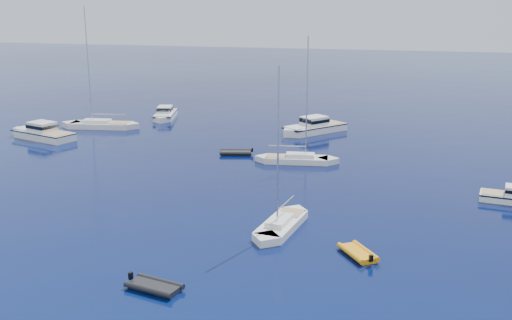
{
  "coord_description": "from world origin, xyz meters",
  "views": [
    {
      "loc": [
        10.01,
        -29.32,
        16.93
      ],
      "look_at": [
        -4.97,
        24.84,
        2.2
      ],
      "focal_mm": 42.18,
      "sensor_mm": 36.0,
      "label": 1
    }
  ],
  "objects": [
    {
      "name": "sailboat_fore",
      "position": [
        0.26,
        13.27,
        0.0
      ],
      "size": [
        3.41,
        9.16,
        13.15
      ],
      "primitive_type": null,
      "rotation": [
        0.0,
        0.0,
        3.02
      ],
      "color": "white",
      "rests_on": "ground"
    },
    {
      "name": "sailboat_centre",
      "position": [
        -2.63,
        33.11,
        0.0
      ],
      "size": [
        9.9,
        3.88,
        14.17
      ],
      "primitive_type": null,
      "rotation": [
        0.0,
        0.0,
        4.86
      ],
      "color": "silver",
      "rests_on": "ground"
    },
    {
      "name": "tender_yellow",
      "position": [
        6.54,
        9.63,
        0.0
      ],
      "size": [
        3.52,
        3.86,
        0.95
      ],
      "primitive_type": null,
      "rotation": [
        0.0,
        0.0,
        0.62
      ],
      "color": "orange",
      "rests_on": "ground"
    },
    {
      "name": "motor_cruiser_far_l",
      "position": [
        -36.75,
        36.16,
        0.0
      ],
      "size": [
        11.16,
        6.29,
        2.8
      ],
      "primitive_type": null,
      "rotation": [
        0.0,
        0.0,
        1.27
      ],
      "color": "silver",
      "rests_on": "ground"
    },
    {
      "name": "motor_cruiser_horizon",
      "position": [
        -27.13,
        53.27,
        0.0
      ],
      "size": [
        4.92,
        9.35,
        2.35
      ],
      "primitive_type": null,
      "rotation": [
        0.0,
        0.0,
        3.4
      ],
      "color": "white",
      "rests_on": "ground"
    },
    {
      "name": "tender_grey_far",
      "position": [
        -10.16,
        34.85,
        0.0
      ],
      "size": [
        4.21,
        2.96,
        0.95
      ],
      "primitive_type": null,
      "rotation": [
        0.0,
        0.0,
        1.82
      ],
      "color": "black",
      "rests_on": "ground"
    },
    {
      "name": "ground",
      "position": [
        0.0,
        0.0,
        0.0
      ],
      "size": [
        400.0,
        400.0,
        0.0
      ],
      "primitive_type": "plane",
      "color": "#091E56",
      "rests_on": "ground"
    },
    {
      "name": "sailboat_far_l",
      "position": [
        -32.91,
        44.26,
        0.0
      ],
      "size": [
        12.02,
        4.83,
        17.18
      ],
      "primitive_type": null,
      "rotation": [
        0.0,
        0.0,
        1.73
      ],
      "color": "silver",
      "rests_on": "ground"
    },
    {
      "name": "motor_cruiser_distant",
      "position": [
        -3.69,
        48.99,
        0.0
      ],
      "size": [
        9.15,
        10.45,
        2.81
      ],
      "primitive_type": null,
      "rotation": [
        0.0,
        0.0,
        2.48
      ],
      "color": "white",
      "rests_on": "ground"
    },
    {
      "name": "tender_grey_near",
      "position": [
        -4.86,
        1.21,
        0.0
      ],
      "size": [
        3.92,
        2.68,
        0.95
      ],
      "primitive_type": null,
      "rotation": [
        0.0,
        0.0,
        4.5
      ],
      "color": "black",
      "rests_on": "ground"
    }
  ]
}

